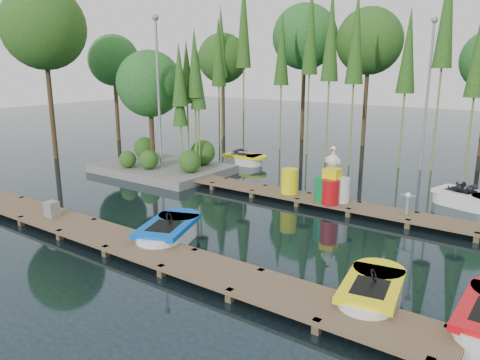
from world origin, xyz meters
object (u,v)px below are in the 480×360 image
Objects in this scene: island at (159,106)px; yellow_barrel at (289,181)px; boat_blue at (168,233)px; utility_cabinet at (52,209)px; drum_cluster at (332,186)px; boat_yellow_far at (243,159)px.

island is 8.10m from yellow_barrel.
utility_cabinet is at bearing 174.67° from boat_blue.
yellow_barrel is (4.86, 7.00, 0.23)m from utility_cabinet.
island is 8.70m from utility_cabinet.
drum_cluster is (2.56, 5.70, 0.62)m from boat_blue.
utility_cabinet is at bearing -71.80° from boat_yellow_far.
drum_cluster is (7.15, -4.57, 0.64)m from boat_yellow_far.
boat_blue is at bearing 15.55° from utility_cabinet.
boat_blue is at bearing -114.20° from drum_cluster.
yellow_barrel is at bearing -5.87° from island.
yellow_barrel is (0.73, 5.85, 0.50)m from boat_blue.
boat_yellow_far is 6.94m from yellow_barrel.
drum_cluster is at bearing 45.66° from utility_cabinet.
island reaches higher than boat_yellow_far.
boat_yellow_far reaches higher than utility_cabinet.
boat_yellow_far is 5.06× the size of utility_cabinet.
drum_cluster is at bearing -5.67° from island.
boat_blue is 1.22× the size of boat_yellow_far.
yellow_barrel reaches higher than boat_yellow_far.
island is 2.64× the size of boat_yellow_far.
boat_blue is at bearing -97.15° from yellow_barrel.
drum_cluster is (6.69, 6.85, 0.35)m from utility_cabinet.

